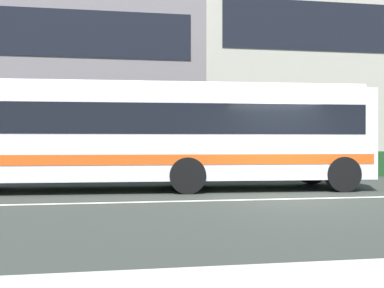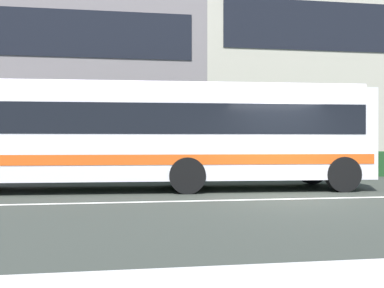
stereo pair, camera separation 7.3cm
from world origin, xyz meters
TOP-DOWN VIEW (x-y plane):
  - ground_plane at (0.00, 0.00)m, footprint 160.00×160.00m
  - lane_centre_line at (0.00, 0.00)m, footprint 60.00×0.16m
  - hedge_row_far at (3.22, 6.78)m, footprint 20.65×1.10m
  - apartment_block_left at (-10.22, 15.97)m, footprint 20.37×8.87m
  - apartment_block_right at (10.34, 15.97)m, footprint 20.74×8.87m
  - transit_bus at (-3.23, 2.69)m, footprint 12.56×3.19m

SIDE VIEW (x-z plane):
  - ground_plane at x=0.00m, z-range 0.00..0.00m
  - lane_centre_line at x=0.00m, z-range 0.00..0.01m
  - hedge_row_far at x=3.22m, z-range 0.00..1.02m
  - transit_bus at x=-3.23m, z-range 0.16..3.25m
  - apartment_block_left at x=-10.22m, z-range 0.00..11.57m
  - apartment_block_right at x=10.34m, z-range 0.00..13.08m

